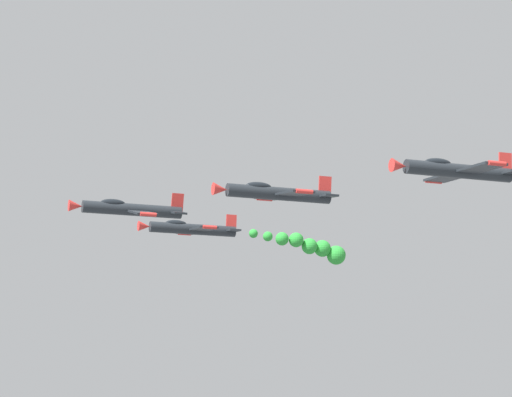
{
  "coord_description": "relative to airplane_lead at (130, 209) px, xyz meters",
  "views": [
    {
      "loc": [
        -82.72,
        29.5,
        71.05
      ],
      "look_at": [
        0.0,
        0.0,
        89.57
      ],
      "focal_mm": 72.4,
      "sensor_mm": 36.0,
      "label": 1
    }
  ],
  "objects": [
    {
      "name": "airplane_left_outer",
      "position": [
        -22.42,
        -20.16,
        0.13
      ],
      "size": [
        9.56,
        10.35,
        2.39
      ],
      "rotation": [
        0.0,
        -0.07,
        0.0
      ],
      "color": "#23282D"
    },
    {
      "name": "airplane_left_inner",
      "position": [
        -11.29,
        -9.76,
        -0.12
      ],
      "size": [
        9.52,
        10.35,
        2.67
      ],
      "rotation": [
        0.0,
        -0.13,
        0.0
      ],
      "color": "#23282D"
    },
    {
      "name": "smoke_trail_right_inner",
      "position": [
        11.24,
        -22.39,
        -0.51
      ],
      "size": [
        2.27,
        11.13,
        3.21
      ],
      "color": "green"
    },
    {
      "name": "airplane_lead",
      "position": [
        0.0,
        0.0,
        0.0
      ],
      "size": [
        9.36,
        10.35,
        3.16
      ],
      "rotation": [
        0.0,
        -0.25,
        0.0
      ],
      "color": "#23282D"
    },
    {
      "name": "airplane_right_inner",
      "position": [
        10.82,
        -8.78,
        0.58
      ],
      "size": [
        9.55,
        10.35,
        2.49
      ],
      "rotation": [
        0.0,
        -0.09,
        0.0
      ],
      "color": "#23282D"
    }
  ]
}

